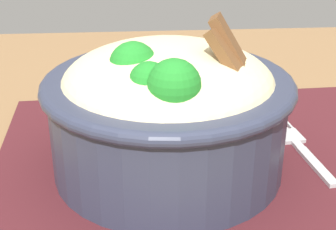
# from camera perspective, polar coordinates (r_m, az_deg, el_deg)

# --- Properties ---
(table) EXTENTS (1.12, 0.89, 0.78)m
(table) POSITION_cam_1_polar(r_m,az_deg,el_deg) (0.50, 6.89, -12.29)
(table) COLOR olive
(table) RESTS_ON ground_plane
(placemat) EXTENTS (0.42, 0.32, 0.00)m
(placemat) POSITION_cam_1_polar(r_m,az_deg,el_deg) (0.46, 5.96, -5.11)
(placemat) COLOR #47191E
(placemat) RESTS_ON table
(bowl) EXTENTS (0.24, 0.24, 0.14)m
(bowl) POSITION_cam_1_polar(r_m,az_deg,el_deg) (0.41, -0.02, 1.07)
(bowl) COLOR #2D3347
(bowl) RESTS_ON placemat
(fork) EXTENTS (0.03, 0.13, 0.00)m
(fork) POSITION_cam_1_polar(r_m,az_deg,el_deg) (0.49, 14.68, -3.43)
(fork) COLOR #B6B6B6
(fork) RESTS_ON placemat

